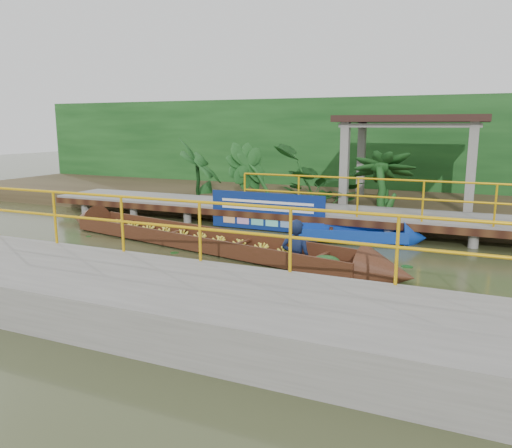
% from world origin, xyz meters
% --- Properties ---
extents(ground, '(80.00, 80.00, 0.00)m').
position_xyz_m(ground, '(0.00, 0.00, 0.00)').
color(ground, '#33371B').
rests_on(ground, ground).
extents(land_strip, '(30.00, 8.00, 0.45)m').
position_xyz_m(land_strip, '(0.00, 7.50, 0.23)').
color(land_strip, '#34291A').
rests_on(land_strip, ground).
extents(far_dock, '(16.00, 2.06, 1.66)m').
position_xyz_m(far_dock, '(0.02, 3.43, 0.48)').
color(far_dock, slate).
rests_on(far_dock, ground).
extents(near_dock, '(18.00, 2.40, 1.73)m').
position_xyz_m(near_dock, '(1.00, -4.20, 0.30)').
color(near_dock, slate).
rests_on(near_dock, ground).
extents(pavilion, '(4.40, 3.00, 3.00)m').
position_xyz_m(pavilion, '(3.00, 6.30, 2.82)').
color(pavilion, slate).
rests_on(pavilion, ground).
extents(foliage_backdrop, '(30.00, 0.80, 4.00)m').
position_xyz_m(foliage_backdrop, '(0.00, 10.00, 2.00)').
color(foliage_backdrop, '#133B14').
rests_on(foliage_backdrop, ground).
extents(vendor_boat, '(10.27, 3.11, 2.20)m').
position_xyz_m(vendor_boat, '(-0.67, 0.07, 0.24)').
color(vendor_boat, '#391F0F').
rests_on(vendor_boat, ground).
extents(moored_blue_boat, '(3.42, 1.60, 0.79)m').
position_xyz_m(moored_blue_boat, '(2.87, 2.40, 0.14)').
color(moored_blue_boat, navy).
rests_on(moored_blue_boat, ground).
extents(blue_banner, '(3.36, 0.04, 1.05)m').
position_xyz_m(blue_banner, '(-0.30, 2.48, 0.56)').
color(blue_banner, navy).
rests_on(blue_banner, ground).
extents(tropical_plants, '(14.62, 1.62, 2.03)m').
position_xyz_m(tropical_plants, '(2.14, 5.30, 1.46)').
color(tropical_plants, '#133B14').
rests_on(tropical_plants, ground).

